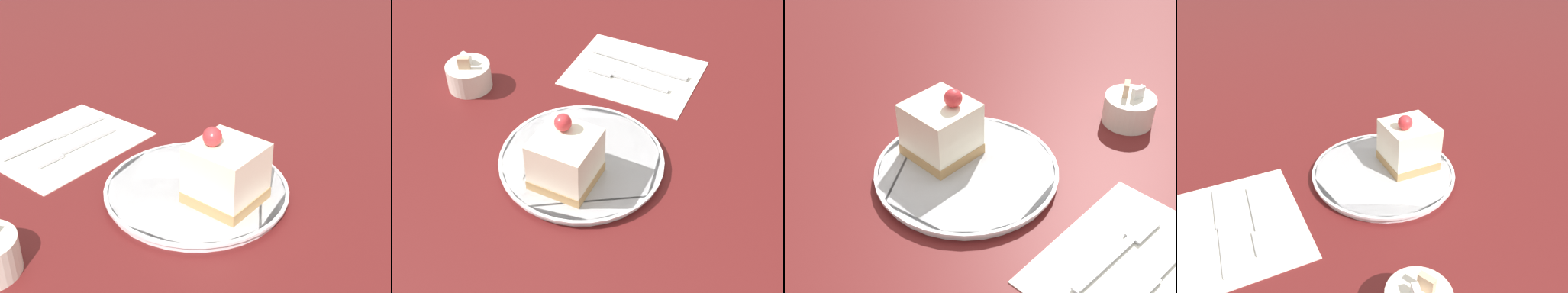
% 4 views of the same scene
% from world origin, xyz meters
% --- Properties ---
extents(ground_plane, '(4.00, 4.00, 0.00)m').
position_xyz_m(ground_plane, '(0.00, 0.00, 0.00)').
color(ground_plane, '#5B1919').
extents(plate, '(0.25, 0.25, 0.01)m').
position_xyz_m(plate, '(0.01, -0.00, 0.01)').
color(plate, white).
rests_on(plate, ground_plane).
extents(cake_slice, '(0.10, 0.10, 0.11)m').
position_xyz_m(cake_slice, '(-0.04, 0.01, 0.05)').
color(cake_slice, '#AD8451').
rests_on(cake_slice, plate).
extents(napkin, '(0.22, 0.26, 0.00)m').
position_xyz_m(napkin, '(0.26, -0.02, 0.00)').
color(napkin, white).
rests_on(napkin, ground_plane).
extents(fork, '(0.05, 0.16, 0.00)m').
position_xyz_m(fork, '(0.24, -0.01, 0.01)').
color(fork, '#B2B2B7').
rests_on(fork, napkin).
extents(knife, '(0.05, 0.19, 0.00)m').
position_xyz_m(knife, '(0.28, -0.05, 0.00)').
color(knife, '#B2B2B7').
rests_on(knife, napkin).
extents(sugar_bowl, '(0.08, 0.08, 0.07)m').
position_xyz_m(sugar_bowl, '(0.14, 0.25, 0.02)').
color(sugar_bowl, silver).
rests_on(sugar_bowl, ground_plane).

